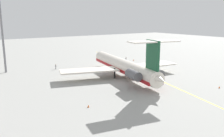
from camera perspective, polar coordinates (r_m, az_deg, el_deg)
ground at (r=85.96m, az=8.35°, el=-0.15°), size 309.11×309.11×0.00m
main_jetliner at (r=72.87m, az=2.98°, el=0.55°), size 43.48×38.71×12.73m
ground_crew_near_nose at (r=87.02m, az=-13.31°, el=0.55°), size 0.32×0.35×1.75m
ground_crew_near_tail at (r=100.29m, az=3.37°, el=2.35°), size 0.37×0.30×1.75m
safety_cone_nose at (r=49.65m, az=-5.66°, el=-8.91°), size 0.40×0.40×0.55m
safety_cone_wingtip at (r=68.24m, az=24.25°, el=-4.08°), size 0.40×0.40×0.55m
safety_cone_tail at (r=102.18m, az=5.15°, el=2.03°), size 0.40×0.40×0.55m
taxiway_centreline at (r=79.98m, az=7.45°, el=-1.04°), size 104.08×25.47×0.01m
light_mast at (r=85.88m, az=-24.88°, el=9.51°), size 4.00×0.70×29.16m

